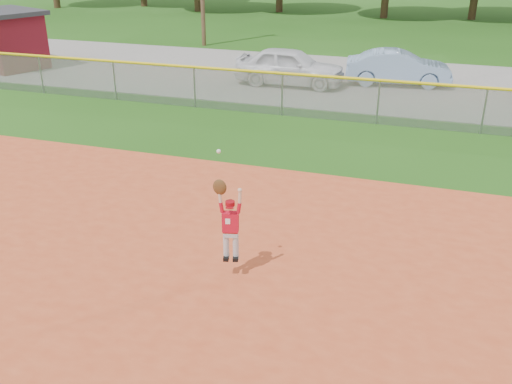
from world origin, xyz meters
TOP-DOWN VIEW (x-y plane):
  - ground at (0.00, 0.00)m, footprint 120.00×120.00m
  - clay_infield at (0.00, -3.00)m, footprint 24.00×16.00m
  - parking_strip at (0.00, 16.00)m, footprint 44.00×10.00m
  - car_white_a at (-0.86, 14.33)m, footprint 4.59×1.86m
  - car_blue at (3.48, 15.76)m, footprint 4.51×2.09m
  - utility_shed at (-14.47, 13.54)m, footprint 4.37×3.94m
  - outfield_fence at (0.00, 10.00)m, footprint 40.06×0.10m
  - ballplayer at (1.89, -0.38)m, footprint 0.53×0.27m

SIDE VIEW (x-z plane):
  - ground at x=0.00m, z-range 0.00..0.00m
  - parking_strip at x=0.00m, z-range 0.00..0.03m
  - clay_infield at x=0.00m, z-range 0.00..0.04m
  - car_blue at x=3.48m, z-range 0.03..1.46m
  - car_white_a at x=-0.86m, z-range 0.03..1.59m
  - outfield_fence at x=0.00m, z-range 0.11..1.66m
  - ballplayer at x=1.89m, z-range 0.10..2.26m
  - utility_shed at x=-14.47m, z-range 0.03..2.71m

